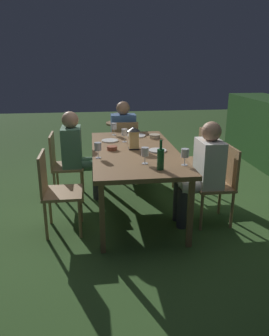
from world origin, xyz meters
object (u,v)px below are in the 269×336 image
Objects in this scene: chair_side_left_a at (62,163)px; plate_b at (157,150)px; chair_side_right_a at (195,158)px; wine_glass_a at (125,133)px; ice_bucket at (121,117)px; person_in_blue at (123,133)px; bowl_bread at (112,148)px; chair_side_left_b at (56,189)px; wine_glass_b at (114,127)px; dining_table at (134,154)px; wine_glass_d at (145,152)px; side_table at (121,133)px; green_bottle_on_table at (161,159)px; plate_a at (110,141)px; wine_glass_e at (98,147)px; person_in_green at (77,151)px; wine_glass_c at (185,154)px; chair_head_near at (124,146)px; lantern_centerpiece at (134,137)px; person_in_cream at (203,169)px; bowl_olives at (155,136)px; plate_c at (136,136)px; chair_side_right_b at (219,181)px.

chair_side_left_a is 1.29m from plate_b.
wine_glass_a is (0.06, -0.96, 0.39)m from chair_side_right_a.
person_in_blue is at bearing -2.84° from ice_bucket.
plate_b is at bearing 77.56° from bowl_bread.
chair_side_left_b is at bearing -53.05° from bowl_bread.
ice_bucket is at bearing 177.16° from person_in_blue.
chair_side_right_a is 5.15× the size of wine_glass_b.
dining_table is 11.82× the size of wine_glass_d.
side_table is (-1.98, 0.93, -0.06)m from chair_side_left_a.
side_table is (-2.03, 0.13, -0.45)m from wine_glass_a.
plate_a is (-1.22, -0.42, -0.10)m from green_bottle_on_table.
wine_glass_b is at bearing 167.44° from wine_glass_e.
plate_a is at bearing -137.03° from plate_b.
wine_glass_e is at bearing -119.71° from wine_glass_d.
person_in_green is 0.44m from plate_a.
chair_side_right_a is at bearing 157.20° from wine_glass_c.
chair_side_left_b reaches higher than plate_a.
chair_head_near is at bearing 164.38° from wine_glass_e.
lantern_centerpiece reaches higher than chair_side_left_a.
wine_glass_d is (0.10, -0.65, 0.23)m from person_in_cream.
wine_glass_a is 2.04m from ice_bucket.
chair_head_near is at bearing 167.97° from bowl_bread.
chair_side_right_a is 5.95× the size of bowl_olives.
person_in_green is at bearing -20.44° from side_table.
wine_glass_d reaches higher than bowl_bread.
green_bottle_on_table is 1.72× the size of wine_glass_e.
plate_a is at bearing -90.51° from chair_side_right_a.
dining_table is 0.58m from wine_glass_d.
wine_glass_e is 0.36m from bowl_bread.
person_in_green is 1.32× the size of chair_side_right_a.
wine_glass_e is 0.27× the size of side_table.
lantern_centerpiece is 0.59m from wine_glass_d.
plate_a is at bearing -56.75° from plate_c.
chair_side_left_a reaches higher than bowl_olives.
plate_c is (-0.31, 0.19, -0.11)m from wine_glass_a.
plate_c is at bearing 148.76° from wine_glass_a.
wine_glass_e is (-0.27, -0.46, 0.00)m from wine_glass_d.
chair_side_right_b is at bearing 63.02° from dining_table.
wine_glass_c reaches higher than chair_side_right_a.
green_bottle_on_table is at bearing -67.22° from chair_side_right_b.
wine_glass_b is at bearing -167.25° from dining_table.
wine_glass_a reaches higher than plate_b.
person_in_cream is at bearing 81.68° from wine_glass_e.
lantern_centerpiece reaches higher than wine_glass_c.
lantern_centerpiece is (-0.48, -0.69, 0.26)m from person_in_cream.
chair_side_right_b is (0.90, 0.00, 0.00)m from chair_side_right_a.
person_in_green is 0.81m from wine_glass_e.
person_in_green is at bearing -134.83° from wine_glass_c.
ice_bucket is (-2.88, 0.93, 0.24)m from chair_side_left_b.
lantern_centerpiece is 2.40m from ice_bucket.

